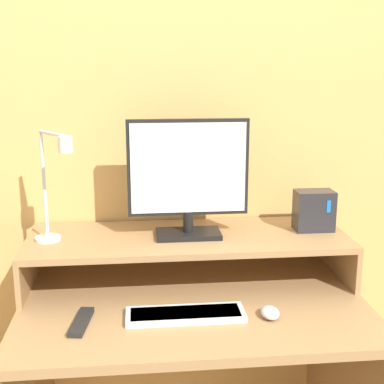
# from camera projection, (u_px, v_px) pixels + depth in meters

# --- Properties ---
(wall_back) EXTENTS (6.00, 0.05, 2.50)m
(wall_back) POSITION_uv_depth(u_px,v_px,m) (182.00, 141.00, 2.06)
(wall_back) COLOR #E5AD60
(wall_back) RESTS_ON ground_plane
(desk) EXTENTS (1.14, 0.74, 0.78)m
(desk) POSITION_uv_depth(u_px,v_px,m) (193.00, 363.00, 1.83)
(desk) COLOR #A87F51
(desk) RESTS_ON ground_plane
(monitor_shelf) EXTENTS (1.14, 0.39, 0.17)m
(monitor_shelf) POSITION_uv_depth(u_px,v_px,m) (188.00, 242.00, 1.91)
(monitor_shelf) COLOR #A87F51
(monitor_shelf) RESTS_ON desk
(monitor) EXTENTS (0.42, 0.12, 0.42)m
(monitor) POSITION_uv_depth(u_px,v_px,m) (188.00, 176.00, 1.84)
(monitor) COLOR black
(monitor) RESTS_ON monitor_shelf
(desk_lamp) EXTENTS (0.16, 0.21, 0.39)m
(desk_lamp) POSITION_uv_depth(u_px,v_px,m) (54.00, 186.00, 1.75)
(desk_lamp) COLOR silver
(desk_lamp) RESTS_ON monitor_shelf
(router_dock) EXTENTS (0.14, 0.09, 0.15)m
(router_dock) POSITION_uv_depth(u_px,v_px,m) (314.00, 210.00, 1.95)
(router_dock) COLOR #28282D
(router_dock) RESTS_ON monitor_shelf
(keyboard) EXTENTS (0.37, 0.12, 0.02)m
(keyboard) POSITION_uv_depth(u_px,v_px,m) (185.00, 314.00, 1.65)
(keyboard) COLOR silver
(keyboard) RESTS_ON desk
(mouse) EXTENTS (0.06, 0.08, 0.03)m
(mouse) POSITION_uv_depth(u_px,v_px,m) (270.00, 313.00, 1.65)
(mouse) COLOR silver
(mouse) RESTS_ON desk
(remote_control) EXTENTS (0.07, 0.17, 0.02)m
(remote_control) POSITION_uv_depth(u_px,v_px,m) (81.00, 322.00, 1.61)
(remote_control) COLOR black
(remote_control) RESTS_ON desk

